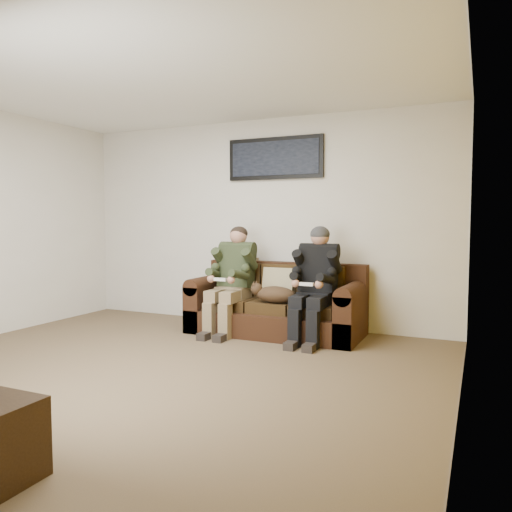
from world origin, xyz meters
The scene contains 12 objects.
floor centered at (0.00, 0.00, 0.00)m, with size 5.00×5.00×0.00m, color brown.
ceiling centered at (0.00, 0.00, 2.60)m, with size 5.00×5.00×0.00m, color silver.
wall_back centered at (0.00, 2.25, 1.30)m, with size 5.00×5.00×0.00m, color beige.
wall_right centered at (2.50, 0.00, 1.30)m, with size 4.50×4.50×0.00m, color beige.
accent_wall_right centered at (2.49, 0.00, 1.30)m, with size 4.50×4.50×0.00m, color #C29213.
sofa centered at (0.44, 1.82, 0.31)m, with size 2.00×0.86×0.82m.
throw_pillow centered at (0.44, 1.86, 0.58)m, with size 0.38×0.11×0.36m, color tan.
throw_blanket centered at (-0.16, 2.07, 0.82)m, with size 0.41×0.20×0.07m, color tan.
person_left centered at (-0.07, 1.66, 0.70)m, with size 0.51×0.87×1.26m.
person_right centered at (0.96, 1.66, 0.70)m, with size 0.51×0.86×1.26m.
cat centered at (0.50, 1.55, 0.50)m, with size 0.66×0.26×0.24m.
framed_poster centered at (0.24, 2.22, 2.10)m, with size 1.25×0.05×0.52m.
Camera 1 is at (2.61, -3.60, 1.32)m, focal length 35.00 mm.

